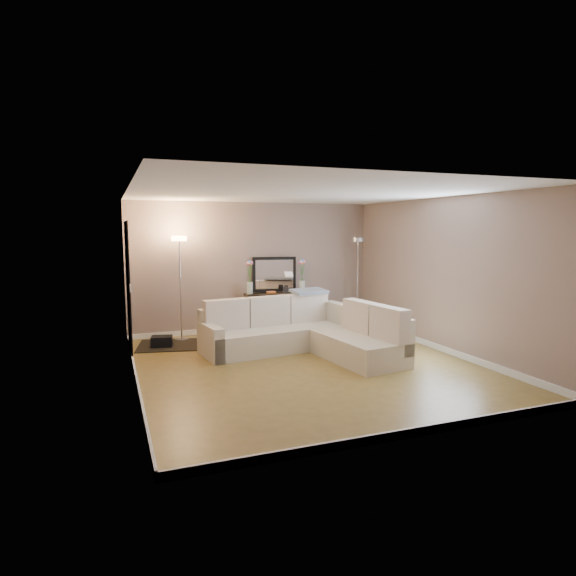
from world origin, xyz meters
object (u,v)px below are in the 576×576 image
object	(u,v)px
sectional_sofa	(304,333)
floor_lamp_lit	(180,267)
floor_lamp_unlit	(358,264)
console_table	(272,310)

from	to	relation	value
sectional_sofa	floor_lamp_lit	size ratio (longest dim) A/B	1.47
sectional_sofa	floor_lamp_unlit	distance (m)	2.62
console_table	floor_lamp_unlit	size ratio (longest dim) A/B	0.69
console_table	floor_lamp_lit	world-z (taller)	floor_lamp_lit
floor_lamp_unlit	sectional_sofa	bearing A→B (deg)	-140.03
sectional_sofa	floor_lamp_lit	xyz separation A→B (m)	(-1.82, 1.60, 1.04)
console_table	floor_lamp_unlit	bearing A→B (deg)	-5.50
floor_lamp_unlit	console_table	bearing A→B (deg)	174.50
sectional_sofa	console_table	bearing A→B (deg)	89.42
sectional_sofa	console_table	distance (m)	1.73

